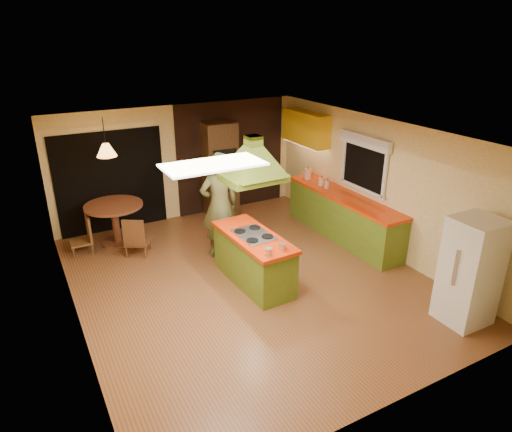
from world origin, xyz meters
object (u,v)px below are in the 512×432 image
man (220,205)px  canister_large (308,174)px  refrigerator (470,271)px  dining_table (115,216)px  wall_oven (220,170)px  kitchen_island (254,259)px

man → canister_large: 2.52m
refrigerator → dining_table: refrigerator is taller
wall_oven → dining_table: wall_oven is taller
wall_oven → man: bearing=-111.5°
wall_oven → canister_large: bearing=-32.8°
refrigerator → canister_large: 4.32m
refrigerator → canister_large: size_ratio=6.99×
dining_table → canister_large: bearing=-10.0°
canister_large → dining_table: bearing=170.0°
kitchen_island → dining_table: kitchen_island is taller
kitchen_island → canister_large: bearing=36.6°
dining_table → canister_large: size_ratio=4.85×
refrigerator → canister_large: bearing=88.2°
man → refrigerator: size_ratio=1.24×
man → canister_large: size_ratio=8.64×
kitchen_island → dining_table: 3.11m
kitchen_island → refrigerator: 3.27m
man → dining_table: size_ratio=1.78×
kitchen_island → wall_oven: bearing=73.2°
kitchen_island → refrigerator: size_ratio=1.10×
wall_oven → kitchen_island: bearing=-101.4°
man → refrigerator: man is taller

